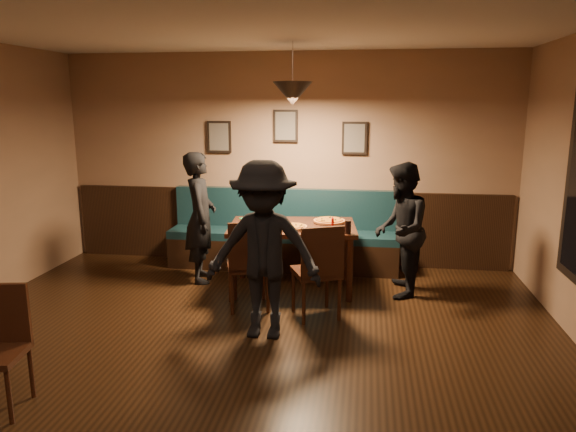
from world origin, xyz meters
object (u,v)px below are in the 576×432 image
(diner_left, at_px, (200,217))
(chair_near_left, at_px, (248,263))
(tabasco_bottle, at_px, (333,222))
(chair_near_right, at_px, (316,270))
(booth_bench, at_px, (283,231))
(diner_front, at_px, (263,250))
(dining_table, at_px, (292,257))
(soda_glass, at_px, (348,227))
(diner_right, at_px, (401,230))

(diner_left, bearing_deg, chair_near_left, -150.46)
(diner_left, height_order, tabasco_bottle, diner_left)
(chair_near_left, height_order, chair_near_right, chair_near_right)
(booth_bench, relative_size, diner_front, 1.81)
(chair_near_left, distance_m, diner_left, 1.14)
(booth_bench, xyz_separation_m, dining_table, (0.24, -0.80, -0.11))
(dining_table, xyz_separation_m, chair_near_right, (0.35, -0.78, 0.11))
(soda_glass, xyz_separation_m, tabasco_bottle, (-0.18, 0.28, -0.01))
(chair_near_right, distance_m, diner_front, 0.77)
(diner_left, relative_size, tabasco_bottle, 12.40)
(booth_bench, relative_size, soda_glass, 20.44)
(soda_glass, bearing_deg, chair_near_left, -162.79)
(booth_bench, height_order, diner_right, diner_right)
(diner_front, relative_size, tabasco_bottle, 12.97)
(diner_left, height_order, diner_front, diner_front)
(booth_bench, relative_size, chair_near_left, 3.07)
(booth_bench, bearing_deg, diner_front, -85.86)
(tabasco_bottle, bearing_deg, chair_near_left, -144.89)
(dining_table, distance_m, chair_near_right, 0.86)
(soda_glass, bearing_deg, diner_right, 28.47)
(booth_bench, height_order, chair_near_left, booth_bench)
(tabasco_bottle, bearing_deg, dining_table, 173.65)
(diner_left, bearing_deg, booth_bench, -68.37)
(diner_left, distance_m, diner_front, 1.81)
(chair_near_left, xyz_separation_m, chair_near_right, (0.73, -0.13, 0.00))
(booth_bench, bearing_deg, chair_near_left, -95.61)
(diner_front, relative_size, soda_glass, 11.29)
(diner_right, bearing_deg, chair_near_right, -44.88)
(diner_right, height_order, diner_front, diner_front)
(dining_table, relative_size, tabasco_bottle, 11.26)
(diner_front, bearing_deg, tabasco_bottle, 67.56)
(diner_right, height_order, tabasco_bottle, diner_right)
(diner_left, bearing_deg, chair_near_right, -135.93)
(chair_near_right, relative_size, soda_glass, 6.70)
(chair_near_left, distance_m, soda_glass, 1.13)
(booth_bench, relative_size, diner_right, 1.98)
(chair_near_left, bearing_deg, tabasco_bottle, 17.49)
(dining_table, distance_m, soda_glass, 0.86)
(booth_bench, xyz_separation_m, diner_left, (-0.90, -0.65, 0.29))
(chair_near_right, xyz_separation_m, tabasco_bottle, (0.12, 0.72, 0.34))
(dining_table, xyz_separation_m, tabasco_bottle, (0.47, -0.05, 0.45))
(diner_right, bearing_deg, diner_front, -41.16)
(chair_near_right, height_order, tabasco_bottle, chair_near_right)
(chair_near_right, height_order, diner_right, diner_right)
(diner_right, height_order, soda_glass, diner_right)
(dining_table, bearing_deg, chair_near_right, -71.75)
(diner_left, bearing_deg, soda_glass, -119.15)
(dining_table, height_order, diner_right, diner_right)
(chair_near_right, height_order, diner_front, diner_front)
(chair_near_right, bearing_deg, dining_table, 90.64)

